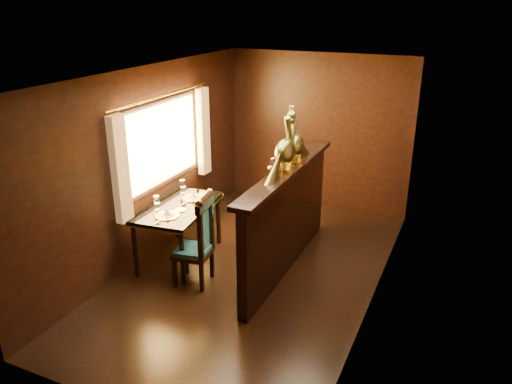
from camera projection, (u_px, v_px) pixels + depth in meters
ground at (253, 273)px, 6.35m from camera, size 5.00×5.00×0.00m
room_shell at (247, 153)px, 5.82m from camera, size 3.04×5.04×2.52m
partition at (287, 217)px, 6.23m from camera, size 0.26×2.70×1.36m
dining_table at (178, 211)px, 6.46m from camera, size 0.92×1.37×0.96m
chair_left at (201, 238)px, 5.90m from camera, size 0.48×0.50×1.19m
chair_right at (266, 203)px, 6.79m from camera, size 0.57×0.58×1.26m
peacock_left at (285, 140)px, 5.75m from camera, size 0.24×0.63×0.75m
peacock_right at (296, 136)px, 6.07m from camera, size 0.21×0.57×0.68m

